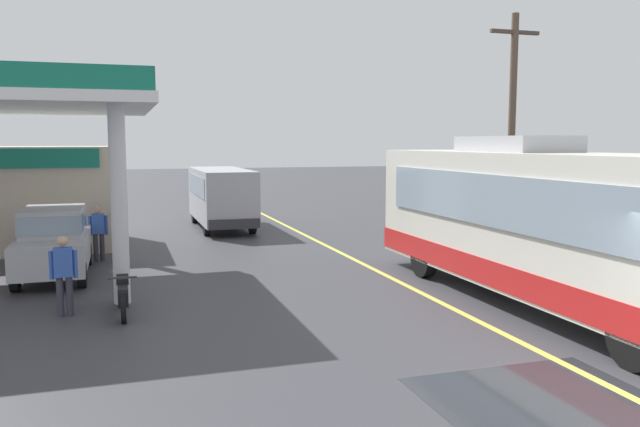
# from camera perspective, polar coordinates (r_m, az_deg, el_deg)

# --- Properties ---
(ground) EXTENTS (120.00, 120.00, 0.00)m
(ground) POSITION_cam_1_polar(r_m,az_deg,el_deg) (27.48, -3.35, -0.97)
(ground) COLOR #38383D
(lane_divider_stripe) EXTENTS (0.16, 50.00, 0.01)m
(lane_divider_stripe) POSITION_cam_1_polar(r_m,az_deg,el_deg) (22.71, -0.22, -2.52)
(lane_divider_stripe) COLOR #D8CC4C
(lane_divider_stripe) RESTS_ON ground
(wet_puddle_patch) EXTENTS (3.17, 3.75, 0.01)m
(wet_puddle_patch) POSITION_cam_1_polar(r_m,az_deg,el_deg) (9.22, 21.56, -16.62)
(wet_puddle_patch) COLOR #26282D
(wet_puddle_patch) RESTS_ON ground
(coach_bus_main) EXTENTS (2.60, 11.04, 3.69)m
(coach_bus_main) POSITION_cam_1_polar(r_m,az_deg,el_deg) (14.53, 19.26, -1.14)
(coach_bus_main) COLOR silver
(coach_bus_main) RESTS_ON ground
(car_at_pump) EXTENTS (1.70, 4.20, 1.82)m
(car_at_pump) POSITION_cam_1_polar(r_m,az_deg,el_deg) (18.10, -22.86, -2.10)
(car_at_pump) COLOR #B2B2B7
(car_at_pump) RESTS_ON ground
(minibus_opposing_lane) EXTENTS (2.04, 6.13, 2.44)m
(minibus_opposing_lane) POSITION_cam_1_polar(r_m,az_deg,el_deg) (26.39, -8.89, 1.87)
(minibus_opposing_lane) COLOR #A5A5AD
(minibus_opposing_lane) RESTS_ON ground
(motorcycle_parked_forecourt) EXTENTS (0.55, 1.80, 0.92)m
(motorcycle_parked_forecourt) POSITION_cam_1_polar(r_m,az_deg,el_deg) (13.71, -17.34, -6.93)
(motorcycle_parked_forecourt) COLOR black
(motorcycle_parked_forecourt) RESTS_ON ground
(pedestrian_near_pump) EXTENTS (0.55, 0.22, 1.66)m
(pedestrian_near_pump) POSITION_cam_1_polar(r_m,az_deg,el_deg) (13.94, -22.11, -4.84)
(pedestrian_near_pump) COLOR #33333F
(pedestrian_near_pump) RESTS_ON ground
(pedestrian_by_shop) EXTENTS (0.55, 0.22, 1.66)m
(pedestrian_by_shop) POSITION_cam_1_polar(r_m,az_deg,el_deg) (20.04, -19.35, -1.41)
(pedestrian_by_shop) COLOR #33333F
(pedestrian_by_shop) RESTS_ON ground
(utility_pole_roadside) EXTENTS (1.80, 0.24, 7.71)m
(utility_pole_roadside) POSITION_cam_1_polar(r_m,az_deg,el_deg) (22.06, 16.90, 7.45)
(utility_pole_roadside) COLOR brown
(utility_pole_roadside) RESTS_ON ground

